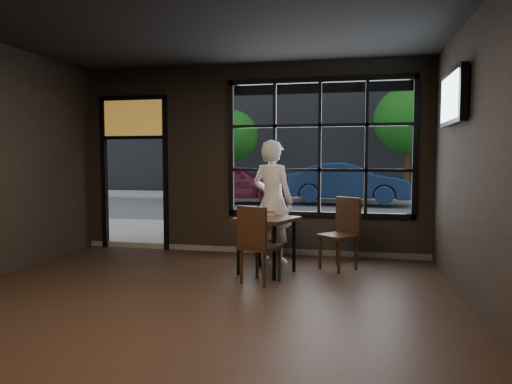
% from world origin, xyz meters
% --- Properties ---
extents(floor, '(6.00, 7.00, 0.02)m').
position_xyz_m(floor, '(0.00, 0.00, -0.01)').
color(floor, black).
rests_on(floor, ground).
extents(wall_right, '(0.04, 7.00, 3.20)m').
position_xyz_m(wall_right, '(3.00, 0.00, 1.60)').
color(wall_right, black).
rests_on(wall_right, ground).
extents(window_frame, '(3.06, 0.12, 2.28)m').
position_xyz_m(window_frame, '(1.20, 3.50, 1.80)').
color(window_frame, black).
rests_on(window_frame, ground).
extents(stained_transom, '(1.20, 0.06, 0.70)m').
position_xyz_m(stained_transom, '(-2.10, 3.50, 2.35)').
color(stained_transom, orange).
rests_on(stained_transom, ground).
extents(street_asphalt, '(60.00, 41.00, 0.04)m').
position_xyz_m(street_asphalt, '(0.00, 24.00, -0.02)').
color(street_asphalt, '#545456').
rests_on(street_asphalt, ground).
extents(building_across, '(28.00, 12.00, 15.00)m').
position_xyz_m(building_across, '(0.00, 23.00, 7.50)').
color(building_across, '#5B5956').
rests_on(building_across, ground).
extents(cafe_table, '(0.95, 0.95, 0.80)m').
position_xyz_m(cafe_table, '(0.56, 2.19, 0.40)').
color(cafe_table, black).
rests_on(cafe_table, floor).
extents(chair_near, '(0.58, 0.58, 1.02)m').
position_xyz_m(chair_near, '(0.57, 1.68, 0.51)').
color(chair_near, black).
rests_on(chair_near, floor).
extents(chair_window, '(0.64, 0.64, 1.05)m').
position_xyz_m(chair_window, '(1.54, 2.63, 0.53)').
color(chair_window, black).
rests_on(chair_window, floor).
extents(man, '(0.82, 0.68, 1.91)m').
position_xyz_m(man, '(0.51, 2.91, 0.95)').
color(man, white).
rests_on(man, floor).
extents(hotdog, '(0.21, 0.11, 0.06)m').
position_xyz_m(hotdog, '(0.55, 2.34, 0.83)').
color(hotdog, tan).
rests_on(hotdog, cafe_table).
extents(cup, '(0.17, 0.17, 0.10)m').
position_xyz_m(cup, '(0.40, 2.04, 0.84)').
color(cup, silver).
rests_on(cup, cafe_table).
extents(tv, '(0.13, 1.12, 0.66)m').
position_xyz_m(tv, '(2.93, 1.96, 2.37)').
color(tv, black).
rests_on(tv, wall_right).
extents(navy_car, '(4.37, 1.82, 1.41)m').
position_xyz_m(navy_car, '(1.65, 12.27, 0.80)').
color(navy_car, '#11223B').
rests_on(navy_car, street_asphalt).
extents(maroon_car, '(4.44, 2.24, 1.45)m').
position_xyz_m(maroon_car, '(-2.63, 12.05, 0.82)').
color(maroon_car, maroon).
rests_on(maroon_car, street_asphalt).
extents(tree_left, '(2.15, 2.15, 3.66)m').
position_xyz_m(tree_left, '(-3.17, 14.51, 2.58)').
color(tree_left, '#332114').
rests_on(tree_left, street_asphalt).
extents(tree_right, '(2.60, 2.60, 4.44)m').
position_xyz_m(tree_right, '(3.86, 14.71, 3.13)').
color(tree_right, '#332114').
rests_on(tree_right, street_asphalt).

